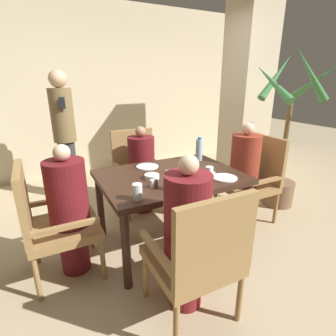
# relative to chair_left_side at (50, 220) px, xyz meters

# --- Properties ---
(ground_plane) EXTENTS (16.00, 16.00, 0.00)m
(ground_plane) POSITION_rel_chair_left_side_xyz_m (1.09, 0.00, -0.52)
(ground_plane) COLOR tan
(wall_back) EXTENTS (8.00, 0.06, 2.80)m
(wall_back) POSITION_rel_chair_left_side_xyz_m (1.09, 2.58, 0.88)
(wall_back) COLOR beige
(wall_back) RESTS_ON ground_plane
(pillar_stone) EXTENTS (0.55, 0.55, 2.70)m
(pillar_stone) POSITION_rel_chair_left_side_xyz_m (2.90, 1.00, 0.83)
(pillar_stone) COLOR beige
(pillar_stone) RESTS_ON ground_plane
(dining_table) EXTENTS (1.33, 0.97, 0.73)m
(dining_table) POSITION_rel_chair_left_side_xyz_m (1.09, 0.00, 0.12)
(dining_table) COLOR #331E14
(dining_table) RESTS_ON ground_plane
(chair_left_side) EXTENTS (0.56, 0.55, 0.99)m
(chair_left_side) POSITION_rel_chair_left_side_xyz_m (0.00, 0.00, 0.00)
(chair_left_side) COLOR olive
(chair_left_side) RESTS_ON ground_plane
(diner_in_left_chair) EXTENTS (0.32, 0.32, 1.13)m
(diner_in_left_chair) POSITION_rel_chair_left_side_xyz_m (0.15, 0.00, 0.06)
(diner_in_left_chair) COLOR #5B1419
(diner_in_left_chair) RESTS_ON ground_plane
(chair_far_side) EXTENTS (0.55, 0.56, 0.99)m
(chair_far_side) POSITION_rel_chair_left_side_xyz_m (1.09, 0.91, 0.00)
(chair_far_side) COLOR olive
(chair_far_side) RESTS_ON ground_plane
(diner_in_far_chair) EXTENTS (0.32, 0.32, 1.08)m
(diner_in_far_chair) POSITION_rel_chair_left_side_xyz_m (1.09, 0.76, 0.03)
(diner_in_far_chair) COLOR #5B1419
(diner_in_far_chair) RESTS_ON ground_plane
(chair_right_side) EXTENTS (0.56, 0.55, 0.99)m
(chair_right_side) POSITION_rel_chair_left_side_xyz_m (2.19, 0.00, 0.00)
(chair_right_side) COLOR olive
(chair_right_side) RESTS_ON ground_plane
(diner_in_right_chair) EXTENTS (0.32, 0.32, 1.16)m
(diner_in_right_chair) POSITION_rel_chair_left_side_xyz_m (2.03, 0.00, 0.08)
(diner_in_right_chair) COLOR maroon
(diner_in_right_chair) RESTS_ON ground_plane
(chair_near_corner) EXTENTS (0.55, 0.56, 0.99)m
(chair_near_corner) POSITION_rel_chair_left_side_xyz_m (0.83, -0.91, 0.00)
(chair_near_corner) COLOR olive
(chair_near_corner) RESTS_ON ground_plane
(diner_in_near_chair) EXTENTS (0.32, 0.32, 1.16)m
(diner_in_near_chair) POSITION_rel_chair_left_side_xyz_m (0.83, -0.76, 0.07)
(diner_in_near_chair) COLOR maroon
(diner_in_near_chair) RESTS_ON ground_plane
(standing_host) EXTENTS (0.29, 0.33, 1.72)m
(standing_host) POSITION_rel_chair_left_side_xyz_m (0.34, 1.62, 0.40)
(standing_host) COLOR #2D2D33
(standing_host) RESTS_ON ground_plane
(potted_palm) EXTENTS (0.78, 0.74, 1.93)m
(potted_palm) POSITION_rel_chair_left_side_xyz_m (2.77, 0.11, 0.16)
(potted_palm) COLOR brown
(potted_palm) RESTS_ON ground_plane
(plate_main_left) EXTENTS (0.23, 0.23, 0.01)m
(plate_main_left) POSITION_rel_chair_left_side_xyz_m (1.49, -0.32, 0.22)
(plate_main_left) COLOR white
(plate_main_left) RESTS_ON dining_table
(plate_main_right) EXTENTS (0.23, 0.23, 0.01)m
(plate_main_right) POSITION_rel_chair_left_side_xyz_m (0.98, 0.30, 0.22)
(plate_main_right) COLOR white
(plate_main_right) RESTS_ON dining_table
(teacup_with_saucer) EXTENTS (0.12, 0.12, 0.07)m
(teacup_with_saucer) POSITION_rel_chair_left_side_xyz_m (1.45, -0.14, 0.24)
(teacup_with_saucer) COLOR white
(teacup_with_saucer) RESTS_ON dining_table
(bowl_small) EXTENTS (0.14, 0.14, 0.04)m
(bowl_small) POSITION_rel_chair_left_side_xyz_m (0.89, -0.02, 0.23)
(bowl_small) COLOR white
(bowl_small) RESTS_ON dining_table
(water_bottle) EXTENTS (0.08, 0.08, 0.26)m
(water_bottle) POSITION_rel_chair_left_side_xyz_m (1.60, 0.27, 0.33)
(water_bottle) COLOR #A3C6DB
(water_bottle) RESTS_ON dining_table
(glass_tall_near) EXTENTS (0.08, 0.08, 0.13)m
(glass_tall_near) POSITION_rel_chair_left_side_xyz_m (0.91, -0.30, 0.27)
(glass_tall_near) COLOR silver
(glass_tall_near) RESTS_ON dining_table
(glass_tall_mid) EXTENTS (0.08, 0.08, 0.13)m
(glass_tall_mid) POSITION_rel_chair_left_side_xyz_m (0.62, -0.38, 0.27)
(glass_tall_mid) COLOR silver
(glass_tall_mid) RESTS_ON dining_table
(salt_shaker) EXTENTS (0.03, 0.03, 0.07)m
(salt_shaker) POSITION_rel_chair_left_side_xyz_m (0.80, -0.22, 0.25)
(salt_shaker) COLOR white
(salt_shaker) RESTS_ON dining_table
(pepper_shaker) EXTENTS (0.03, 0.03, 0.07)m
(pepper_shaker) POSITION_rel_chair_left_side_xyz_m (0.84, -0.22, 0.25)
(pepper_shaker) COLOR #4C3D2D
(pepper_shaker) RESTS_ON dining_table
(fork_beside_plate) EXTENTS (0.18, 0.02, 0.00)m
(fork_beside_plate) POSITION_rel_chair_left_side_xyz_m (1.20, 0.11, 0.21)
(fork_beside_plate) COLOR silver
(fork_beside_plate) RESTS_ON dining_table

